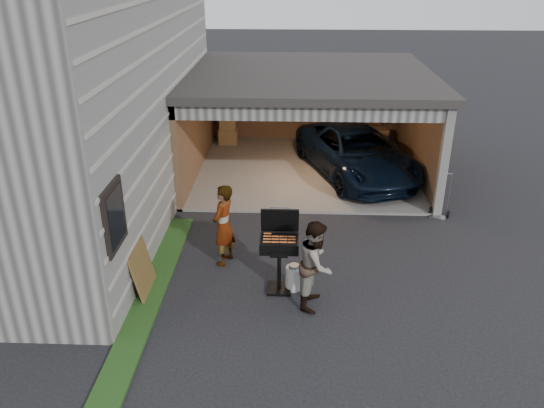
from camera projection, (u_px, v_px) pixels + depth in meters
The scene contains 11 objects.
ground at pixel (271, 296), 9.90m from camera, with size 80.00×80.00×0.00m, color black.
house at pixel (26, 96), 12.57m from camera, with size 7.00×11.00×5.50m, color #474744.
groundcover_strip at pixel (138, 325), 9.06m from camera, with size 0.50×8.00×0.06m, color #193814.
garage at pixel (307, 105), 15.23m from camera, with size 6.80×6.30×2.90m.
minivan at pixel (356, 154), 15.00m from camera, with size 2.21×4.80×1.33m, color black.
woman at pixel (224, 225), 10.62m from camera, with size 0.63×0.41×1.72m, color #A8BBD4.
man at pixel (316, 264), 9.35m from camera, with size 0.81×0.63×1.66m, color #4E341E.
bbq_grill at pixel (279, 246), 9.72m from camera, with size 0.70×0.62×1.57m.
propane_tank at pixel (294, 278), 10.02m from camera, with size 0.31×0.31×0.47m, color silver.
plywood_panel at pixel (142, 269), 9.81m from camera, with size 0.04×0.92×1.03m, color #4F3C1B.
hand_truck at pixel (439, 209), 12.81m from camera, with size 0.53×0.49×1.15m.
Camera 1 is at (0.34, -8.23, 5.75)m, focal length 35.00 mm.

